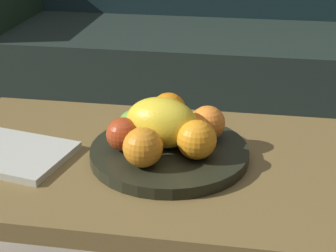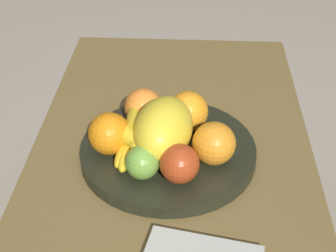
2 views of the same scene
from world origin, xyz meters
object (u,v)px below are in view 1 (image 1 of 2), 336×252
orange_back (169,110)px  apple_right (133,124)px  coffee_table (169,178)px  apple_left (123,134)px  banana_bunch (166,122)px  magazine (10,153)px  melon_large_front (162,122)px  orange_right (197,140)px  fruit_bowl (168,153)px  orange_front (208,123)px  couch (190,47)px  orange_left (143,147)px

orange_back → apple_right: size_ratio=1.30×
coffee_table → apple_left: apple_left is taller
orange_back → apple_right: bearing=-135.6°
banana_bunch → magazine: 0.34m
melon_large_front → banana_bunch: (-0.00, 0.06, -0.03)m
orange_right → apple_right: 0.17m
melon_large_front → fruit_bowl: bearing=-29.1°
fruit_bowl → coffee_table: bearing=-64.1°
apple_right → magazine: (-0.25, -0.09, -0.05)m
orange_front → magazine: orange_front is taller
couch → orange_left: 1.26m
coffee_table → orange_front: 0.15m
orange_right → apple_right: size_ratio=1.32×
apple_right → banana_bunch: same height
coffee_table → orange_back: (-0.02, 0.11, 0.11)m
orange_front → orange_right: orange_right is taller
fruit_bowl → magazine: size_ratio=1.35×
fruit_bowl → magazine: 0.34m
melon_large_front → orange_left: bearing=-102.9°
apple_left → coffee_table: bearing=11.4°
fruit_bowl → apple_left: bearing=-164.8°
orange_front → orange_back: orange_back is taller
apple_left → orange_front: bearing=24.8°
orange_right → banana_bunch: size_ratio=0.48×
couch → orange_right: 1.22m
banana_bunch → fruit_bowl: bearing=-76.8°
banana_bunch → orange_left: bearing=-97.6°
fruit_bowl → apple_left: size_ratio=4.78×
melon_large_front → banana_bunch: size_ratio=0.92×
orange_left → couch: bearing=92.8°
magazine → orange_left: bearing=4.7°
apple_left → orange_right: bearing=-3.9°
fruit_bowl → couch: bearing=94.8°
apple_left → orange_left: bearing=-47.6°
orange_right → orange_back: 0.16m
melon_large_front → orange_right: melon_large_front is taller
orange_right → banana_bunch: (-0.08, 0.10, -0.01)m
orange_back → magazine: (-0.32, -0.16, -0.06)m
couch → fruit_bowl: bearing=-85.2°
orange_front → apple_left: 0.19m
fruit_bowl → orange_left: (-0.04, -0.09, 0.05)m
apple_left → apple_right: apple_left is taller
coffee_table → orange_left: bearing=-116.0°
magazine → apple_right: bearing=31.2°
orange_right → orange_back: same height
coffee_table → orange_left: 0.14m
orange_front → banana_bunch: size_ratio=0.45×
melon_large_front → orange_left: size_ratio=1.96×
melon_large_front → apple_left: melon_large_front is taller
coffee_table → apple_right: bearing=152.2°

